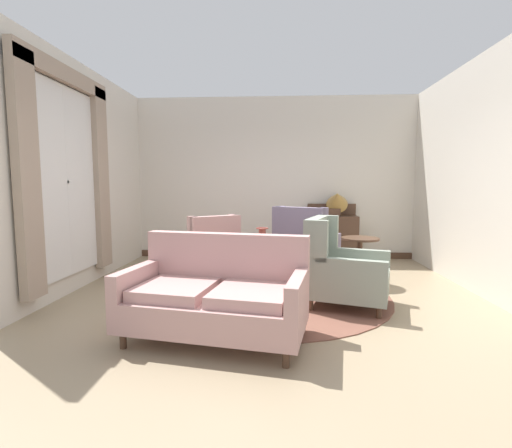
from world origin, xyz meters
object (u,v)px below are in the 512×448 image
porcelain_vase (262,243)px  armchair_foreground_right (341,270)px  settee (216,296)px  armchair_beside_settee (305,247)px  gramophone (337,201)px  coffee_table (263,263)px  side_table (360,256)px  sideboard (332,235)px  armchair_near_window (209,249)px

porcelain_vase → armchair_foreground_right: 1.10m
settee → armchair_beside_settee: 2.57m
armchair_foreground_right → gramophone: gramophone is taller
settee → armchair_beside_settee: (0.97, 2.38, 0.06)m
coffee_table → side_table: size_ratio=1.19×
porcelain_vase → gramophone: bearing=57.6°
gramophone → side_table: bearing=-86.5°
armchair_beside_settee → porcelain_vase: bearing=83.0°
coffee_table → gramophone: gramophone is taller
porcelain_vase → sideboard: sideboard is taller
settee → armchair_foreground_right: bearing=48.1°
armchair_foreground_right → gramophone: bearing=10.5°
side_table → settee: bearing=-131.1°
settee → side_table: (1.72, 1.96, 0.01)m
coffee_table → gramophone: (1.25, 2.04, 0.74)m
armchair_foreground_right → sideboard: bearing=11.9°
settee → armchair_near_window: bearing=112.6°
armchair_beside_settee → gramophone: bearing=-90.4°
porcelain_vase → sideboard: size_ratio=0.34×
porcelain_vase → settee: 1.59m
porcelain_vase → armchair_beside_settee: armchair_beside_settee is taller
armchair_beside_settee → side_table: (0.74, -0.42, -0.05)m
settee → side_table: settee is taller
coffee_table → armchair_near_window: (-0.87, 0.82, 0.03)m
armchair_beside_settee → side_table: 0.85m
side_table → gramophone: bearing=93.5°
settee → coffee_table: bearing=86.6°
settee → gramophone: (1.62, 3.53, 0.73)m
armchair_foreground_right → side_table: (0.43, 0.97, -0.02)m
settee → armchair_foreground_right: 1.63m
settee → side_table: size_ratio=2.61×
coffee_table → armchair_beside_settee: 1.08m
coffee_table → armchair_beside_settee: (0.61, 0.89, 0.07)m
coffee_table → gramophone: size_ratio=1.38×
armchair_beside_settee → side_table: bearing=179.9°
sideboard → gramophone: size_ratio=1.83×
armchair_near_window → sideboard: sideboard is taller
gramophone → armchair_near_window: bearing=-150.3°
armchair_beside_settee → side_table: armchair_beside_settee is taller
porcelain_vase → side_table: size_ratio=0.54×
coffee_table → gramophone: 2.50m
side_table → armchair_beside_settee: bearing=150.8°
armchair_near_window → sideboard: (2.07, 1.31, 0.07)m
armchair_foreground_right → coffee_table: bearing=79.9°
side_table → coffee_table: bearing=-160.6°
armchair_beside_settee → armchair_foreground_right: (0.32, -1.38, -0.02)m
armchair_foreground_right → side_table: bearing=-5.8°
armchair_near_window → settee: bearing=67.8°
armchair_beside_settee → armchair_near_window: armchair_beside_settee is taller
side_table → sideboard: bearing=95.1°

